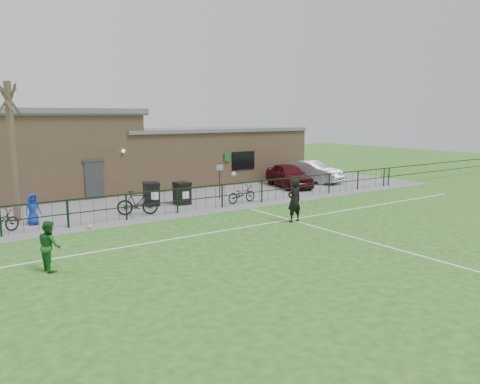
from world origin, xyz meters
TOP-DOWN VIEW (x-y plane):
  - ground at (0.00, 0.00)m, footprint 90.00×90.00m
  - paving_strip at (0.00, 13.50)m, footprint 34.00×13.00m
  - pitch_line_touch at (0.00, 7.80)m, footprint 28.00×0.10m
  - pitch_line_mid at (0.00, 4.00)m, footprint 28.00×0.10m
  - pitch_line_perp at (2.00, 0.00)m, footprint 0.10×16.00m
  - perimeter_fence at (0.00, 8.00)m, footprint 28.00×0.10m
  - bare_tree at (-8.00, 10.50)m, footprint 0.30×0.30m
  - wheelie_bin_left at (-1.69, 10.50)m, footprint 0.91×0.99m
  - wheelie_bin_right at (-0.25, 9.91)m, footprint 0.74×0.83m
  - sign_post at (2.14, 10.04)m, footprint 0.07×0.07m
  - car_maroon at (8.17, 11.24)m, footprint 2.88×4.71m
  - car_silver at (10.87, 12.04)m, footprint 2.61×4.73m
  - bicycle_d at (-3.18, 8.74)m, footprint 1.93×1.23m
  - bicycle_e at (2.53, 8.49)m, footprint 1.76×0.69m
  - spectator_child at (-7.58, 9.37)m, footprint 0.75×0.59m
  - goalkeeper_kick at (1.85, 3.64)m, footprint 1.37×3.70m
  - outfield_player at (-8.39, 2.88)m, footprint 0.65×0.79m
  - ball_ground at (-5.86, 7.27)m, footprint 0.21×0.21m
  - clubhouse at (-0.88, 16.50)m, footprint 24.25×5.40m

SIDE VIEW (x-z plane):
  - ground at x=0.00m, z-range 0.00..0.00m
  - pitch_line_touch at x=0.00m, z-range 0.00..0.01m
  - pitch_line_mid at x=0.00m, z-range 0.00..0.01m
  - pitch_line_perp at x=2.00m, z-range 0.00..0.01m
  - paving_strip at x=0.00m, z-range 0.00..0.02m
  - ball_ground at x=-5.86m, z-range 0.00..0.21m
  - bicycle_e at x=2.53m, z-range 0.02..0.93m
  - wheelie_bin_right at x=-0.25m, z-range 0.02..1.09m
  - wheelie_bin_left at x=-1.69m, z-range 0.02..1.13m
  - bicycle_d at x=-3.18m, z-range 0.02..1.14m
  - perimeter_fence at x=0.00m, z-range 0.00..1.20m
  - spectator_child at x=-7.58m, z-range 0.02..1.37m
  - outfield_player at x=-8.39m, z-range 0.00..1.52m
  - car_silver at x=10.87m, z-range 0.02..1.50m
  - car_maroon at x=8.17m, z-range 0.02..1.52m
  - goalkeeper_kick at x=1.85m, z-range -0.01..1.92m
  - sign_post at x=2.14m, z-range 0.02..2.02m
  - clubhouse at x=-0.88m, z-range -0.26..4.70m
  - bare_tree at x=-8.00m, z-range 0.00..6.00m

